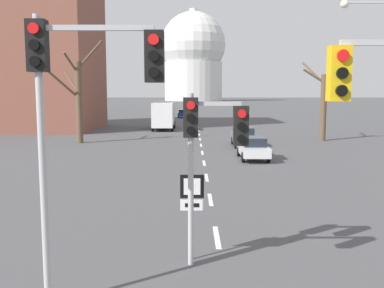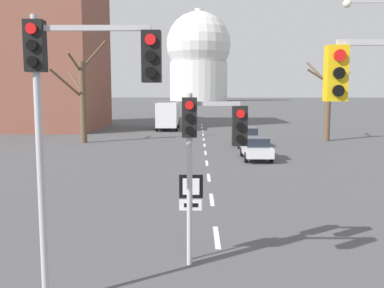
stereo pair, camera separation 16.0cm
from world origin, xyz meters
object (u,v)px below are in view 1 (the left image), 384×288
object	(u,v)px
traffic_signal_centre_tall	(207,137)
route_sign_post	(190,201)
sedan_mid_centre	(242,137)
delivery_truck	(162,115)
street_lamp_right	(380,74)
sedan_near_right	(182,113)
sedan_near_left	(251,148)
traffic_signal_near_left	(76,88)

from	to	relation	value
traffic_signal_centre_tall	route_sign_post	world-z (taller)	traffic_signal_centre_tall
sedan_mid_centre	delivery_truck	bearing A→B (deg)	115.29
route_sign_post	street_lamp_right	size ratio (longest dim) A/B	0.27
sedan_near_right	route_sign_post	bearing A→B (deg)	-88.66
sedan_near_left	sedan_near_right	bearing A→B (deg)	96.58
traffic_signal_centre_tall	delivery_truck	world-z (taller)	traffic_signal_centre_tall
traffic_signal_near_left	street_lamp_right	world-z (taller)	street_lamp_right
sedan_near_left	delivery_truck	distance (m)	23.56
sedan_near_left	delivery_truck	size ratio (longest dim) A/B	0.58
traffic_signal_centre_tall	delivery_truck	size ratio (longest dim) A/B	0.59
traffic_signal_near_left	sedan_mid_centre	size ratio (longest dim) A/B	1.27
traffic_signal_centre_tall	sedan_near_left	world-z (taller)	traffic_signal_centre_tall
sedan_near_left	sedan_mid_centre	size ratio (longest dim) A/B	0.93
street_lamp_right	delivery_truck	world-z (taller)	street_lamp_right
street_lamp_right	route_sign_post	bearing A→B (deg)	-134.80
sedan_mid_centre	delivery_truck	size ratio (longest dim) A/B	0.62
traffic_signal_near_left	sedan_near_right	bearing A→B (deg)	89.42
sedan_near_right	traffic_signal_centre_tall	bearing A→B (deg)	-88.30
sedan_mid_centre	delivery_truck	distance (m)	17.38
street_lamp_right	sedan_near_right	xyz separation A→B (m)	(-9.86, 55.32, -4.37)
traffic_signal_centre_tall	delivery_truck	xyz separation A→B (m)	(-3.69, 39.43, -1.49)
route_sign_post	sedan_mid_centre	world-z (taller)	route_sign_post
route_sign_post	traffic_signal_near_left	bearing A→B (deg)	-131.62
sedan_near_left	street_lamp_right	bearing A→B (deg)	-61.89
route_sign_post	sedan_near_left	size ratio (longest dim) A/B	0.54
delivery_truck	street_lamp_right	bearing A→B (deg)	-69.22
route_sign_post	sedan_near_right	bearing A→B (deg)	91.34
traffic_signal_centre_tall	sedan_mid_centre	xyz separation A→B (m)	(3.73, 23.74, -2.41)
traffic_signal_near_left	delivery_truck	bearing A→B (deg)	91.55
traffic_signal_near_left	route_sign_post	xyz separation A→B (m)	(2.16, 2.43, -2.82)
route_sign_post	delivery_truck	xyz separation A→B (m)	(-3.28, 39.12, 0.17)
sedan_mid_centre	delivery_truck	xyz separation A→B (m)	(-7.41, 15.69, 0.91)
route_sign_post	sedan_mid_centre	xyz separation A→B (m)	(4.13, 23.43, -0.74)
sedan_near_left	sedan_near_right	world-z (taller)	sedan_near_left
traffic_signal_centre_tall	traffic_signal_near_left	bearing A→B (deg)	-140.51
traffic_signal_near_left	street_lamp_right	size ratio (longest dim) A/B	0.69
route_sign_post	street_lamp_right	xyz separation A→B (m)	(8.36, 8.42, 3.57)
traffic_signal_centre_tall	sedan_near_left	bearing A→B (deg)	78.28
traffic_signal_near_left	street_lamp_right	distance (m)	15.14
street_lamp_right	sedan_near_left	xyz separation A→B (m)	(-4.43, 8.29, -4.35)
sedan_mid_centre	street_lamp_right	bearing A→B (deg)	-74.25
street_lamp_right	sedan_near_right	world-z (taller)	street_lamp_right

